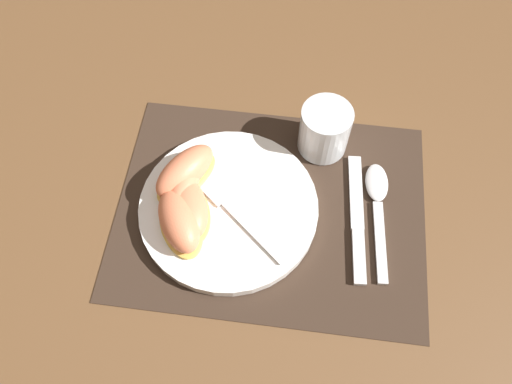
{
  "coord_description": "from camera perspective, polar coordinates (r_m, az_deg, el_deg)",
  "views": [
    {
      "loc": [
        0.02,
        -0.32,
        0.65
      ],
      "look_at": [
        -0.02,
        0.01,
        0.02
      ],
      "focal_mm": 35.0,
      "sensor_mm": 36.0,
      "label": 1
    }
  ],
  "objects": [
    {
      "name": "knife",
      "position": [
        0.73,
        11.49,
        -3.16
      ],
      "size": [
        0.03,
        0.2,
        0.01
      ],
      "color": "silver",
      "rests_on": "placemat"
    },
    {
      "name": "spoon",
      "position": [
        0.75,
        13.72,
        -0.63
      ],
      "size": [
        0.04,
        0.19,
        0.01
      ],
      "color": "silver",
      "rests_on": "placemat"
    },
    {
      "name": "citrus_wedge_2",
      "position": [
        0.69,
        -7.65,
        -1.81
      ],
      "size": [
        0.09,
        0.11,
        0.04
      ],
      "color": "#F7C656",
      "rests_on": "plate"
    },
    {
      "name": "plate",
      "position": [
        0.72,
        -3.13,
        -1.82
      ],
      "size": [
        0.26,
        0.26,
        0.02
      ],
      "color": "white",
      "rests_on": "placemat"
    },
    {
      "name": "citrus_wedge_3",
      "position": [
        0.68,
        -8.75,
        -3.4
      ],
      "size": [
        0.1,
        0.12,
        0.05
      ],
      "color": "#F7C656",
      "rests_on": "plate"
    },
    {
      "name": "juice_glass",
      "position": [
        0.76,
        7.79,
        6.84
      ],
      "size": [
        0.08,
        0.08,
        0.08
      ],
      "color": "silver",
      "rests_on": "placemat"
    },
    {
      "name": "placemat",
      "position": [
        0.73,
        1.71,
        -1.92
      ],
      "size": [
        0.44,
        0.34,
        0.0
      ],
      "color": "#38281E",
      "rests_on": "ground_plane"
    },
    {
      "name": "fork",
      "position": [
        0.71,
        -3.17,
        -1.53
      ],
      "size": [
        0.16,
        0.14,
        0.0
      ],
      "color": "silver",
      "rests_on": "plate"
    },
    {
      "name": "ground_plane",
      "position": [
        0.73,
        1.71,
        -1.99
      ],
      "size": [
        3.0,
        3.0,
        0.0
      ],
      "primitive_type": "plane",
      "color": "brown"
    },
    {
      "name": "citrus_wedge_1",
      "position": [
        0.71,
        -8.15,
        0.6
      ],
      "size": [
        0.05,
        0.13,
        0.04
      ],
      "color": "#F7C656",
      "rests_on": "plate"
    },
    {
      "name": "citrus_wedge_0",
      "position": [
        0.72,
        -8.1,
        2.26
      ],
      "size": [
        0.1,
        0.12,
        0.05
      ],
      "color": "#F7C656",
      "rests_on": "plate"
    }
  ]
}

